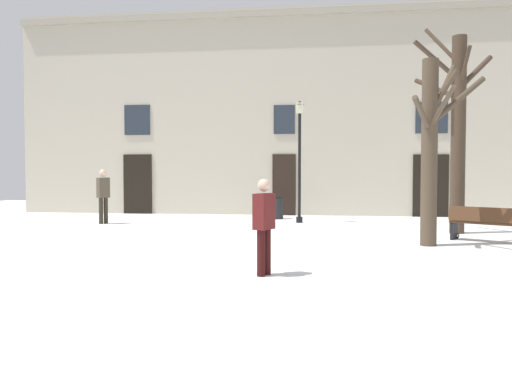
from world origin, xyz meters
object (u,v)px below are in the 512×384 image
object	(u,v)px
streetlamp	(300,149)
litter_bin	(278,208)
tree_right_of_center	(431,145)
person_by_shop_door	(264,222)
bench_back_to_back_left	(486,223)
person_near_bench	(103,193)
tree_near_facade	(457,127)

from	to	relation	value
streetlamp	litter_bin	size ratio (longest dim) A/B	5.14
tree_right_of_center	person_by_shop_door	world-z (taller)	tree_right_of_center
bench_back_to_back_left	person_near_bench	distance (m)	11.65
tree_right_of_center	litter_bin	world-z (taller)	tree_right_of_center
litter_bin	person_near_bench	distance (m)	6.14
streetlamp	person_by_shop_door	bearing A→B (deg)	-90.91
tree_right_of_center	streetlamp	bearing A→B (deg)	123.24
tree_near_facade	litter_bin	distance (m)	7.00
bench_back_to_back_left	person_near_bench	size ratio (longest dim) A/B	0.95
bench_back_to_back_left	litter_bin	bearing A→B (deg)	-12.48
bench_back_to_back_left	person_by_shop_door	world-z (taller)	person_by_shop_door
bench_back_to_back_left	person_by_shop_door	size ratio (longest dim) A/B	1.06
bench_back_to_back_left	person_near_bench	world-z (taller)	person_near_bench
litter_bin	bench_back_to_back_left	world-z (taller)	bench_back_to_back_left
tree_near_facade	streetlamp	bearing A→B (deg)	152.21
person_near_bench	tree_right_of_center	bearing A→B (deg)	-75.80
litter_bin	bench_back_to_back_left	size ratio (longest dim) A/B	0.47
person_by_shop_door	person_near_bench	size ratio (longest dim) A/B	0.89
bench_back_to_back_left	tree_near_facade	bearing A→B (deg)	-50.00
tree_right_of_center	streetlamp	world-z (taller)	tree_right_of_center
person_by_shop_door	litter_bin	bearing A→B (deg)	-151.42
streetlamp	tree_right_of_center	bearing A→B (deg)	-56.76
tree_right_of_center	streetlamp	distance (m)	6.03
tree_near_facade	tree_right_of_center	bearing A→B (deg)	-114.59
streetlamp	bench_back_to_back_left	size ratio (longest dim) A/B	2.41
tree_near_facade	person_near_bench	world-z (taller)	tree_near_facade
streetlamp	bench_back_to_back_left	bearing A→B (deg)	-41.66
person_by_shop_door	person_near_bench	world-z (taller)	person_near_bench
streetlamp	person_by_shop_door	distance (m)	9.16
tree_near_facade	person_near_bench	bearing A→B (deg)	173.83
litter_bin	tree_near_facade	bearing A→B (deg)	-34.35
bench_back_to_back_left	tree_right_of_center	bearing A→B (deg)	60.05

